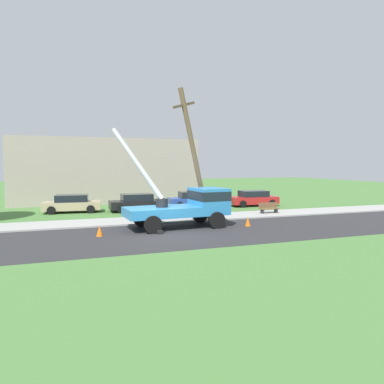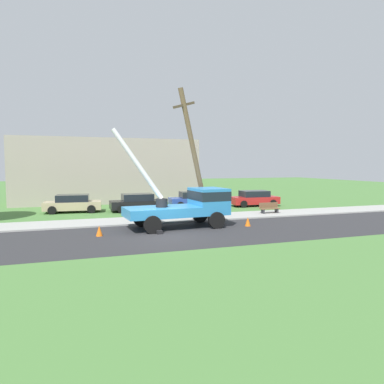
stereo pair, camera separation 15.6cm
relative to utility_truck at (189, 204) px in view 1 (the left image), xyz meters
The scene contains 13 objects.
ground_plane 10.23m from the utility_truck, 101.27° to the left, with size 120.00×120.00×0.00m, color #477538.
road_asphalt 3.18m from the utility_truck, 133.88° to the right, with size 80.00×7.16×0.01m, color #2B2B2D.
sidewalk_strip 3.87m from the utility_truck, 123.15° to the left, with size 80.00×3.03×0.10m, color #9E9E99.
utility_truck is the anchor object (origin of this frame).
leaning_utility_pole 3.61m from the utility_truck, 61.97° to the left, with size 3.06×1.62×8.72m.
traffic_cone_ahead 3.81m from the utility_truck, 15.84° to the right, with size 0.36×0.36×0.56m, color orange.
traffic_cone_behind 5.70m from the utility_truck, 167.81° to the right, with size 0.36×0.36×0.56m, color orange.
parked_sedan_tan 11.43m from the utility_truck, 126.89° to the left, with size 4.53×2.25×1.42m.
parked_sedan_black 8.51m from the utility_truck, 102.24° to the left, with size 4.44×2.08×1.42m.
parked_sedan_blue 9.76m from the utility_truck, 69.40° to the left, with size 4.51×2.20×1.42m.
parked_sedan_red 12.26m from the utility_truck, 42.56° to the left, with size 4.48×2.16×1.42m.
park_bench 8.16m from the utility_truck, 22.47° to the left, with size 1.60×0.45×0.90m.
lowrise_building_backdrop 17.26m from the utility_truck, 101.48° to the left, with size 18.00×6.00×6.40m, color #A5998C.
Camera 1 is at (-4.75, -17.99, 3.80)m, focal length 32.46 mm.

